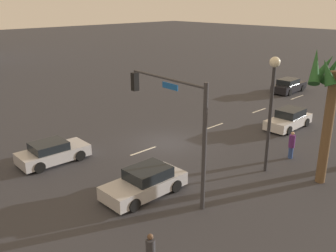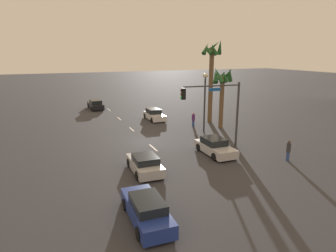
{
  "view_description": "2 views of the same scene",
  "coord_description": "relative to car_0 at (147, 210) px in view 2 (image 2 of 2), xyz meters",
  "views": [
    {
      "loc": [
        16.31,
        17.04,
        9.19
      ],
      "look_at": [
        0.9,
        1.08,
        1.69
      ],
      "focal_mm": 39.99,
      "sensor_mm": 36.0,
      "label": 1
    },
    {
      "loc": [
        25.91,
        -8.51,
        8.41
      ],
      "look_at": [
        1.42,
        1.72,
        1.75
      ],
      "focal_mm": 31.09,
      "sensor_mm": 36.0,
      "label": 2
    }
  ],
  "objects": [
    {
      "name": "car_1",
      "position": [
        -7.54,
        8.7,
        -0.01
      ],
      "size": [
        4.32,
        1.99,
        1.37
      ],
      "color": "#B7B7BC",
      "rests_on": "ground_plane"
    },
    {
      "name": "lane_stripe_0",
      "position": [
        -31.15,
        4.37,
        -0.63
      ],
      "size": [
        2.46,
        0.14,
        0.01
      ],
      "primitive_type": "cube",
      "color": "silver",
      "rests_on": "ground_plane"
    },
    {
      "name": "lane_stripe_2",
      "position": [
        -18.33,
        4.37,
        -0.63
      ],
      "size": [
        1.88,
        0.14,
        0.01
      ],
      "primitive_type": "cube",
      "color": "silver",
      "rests_on": "ground_plane"
    },
    {
      "name": "traffic_signal",
      "position": [
        -8.71,
        9.63,
        3.44
      ],
      "size": [
        0.7,
        5.6,
        5.95
      ],
      "color": "#38383D",
      "rests_on": "ground_plane"
    },
    {
      "name": "palm_tree_1",
      "position": [
        -15.12,
        14.05,
        4.44
      ],
      "size": [
        2.43,
        2.62,
        7.05
      ],
      "color": "brown",
      "rests_on": "ground_plane"
    },
    {
      "name": "lane_stripe_3",
      "position": [
        -11.09,
        4.37,
        -0.63
      ],
      "size": [
        2.12,
        0.14,
        0.01
      ],
      "primitive_type": "cube",
      "color": "silver",
      "rests_on": "ground_plane"
    },
    {
      "name": "pedestrian_0",
      "position": [
        -16.84,
        11.46,
        0.25
      ],
      "size": [
        0.47,
        0.47,
        1.7
      ],
      "color": "#2D478C",
      "rests_on": "ground_plane"
    },
    {
      "name": "car_4",
      "position": [
        -22.02,
        8.44,
        0.01
      ],
      "size": [
        4.35,
        1.84,
        1.42
      ],
      "color": "silver",
      "rests_on": "ground_plane"
    },
    {
      "name": "streetlamp",
      "position": [
        -14.17,
        11.37,
        3.84
      ],
      "size": [
        0.56,
        0.56,
        6.43
      ],
      "color": "#2D2D33",
      "rests_on": "ground_plane"
    },
    {
      "name": "palm_tree_0",
      "position": [
        -18.15,
        14.49,
        6.01
      ],
      "size": [
        2.62,
        2.67,
        10.06
      ],
      "color": "brown",
      "rests_on": "ground_plane"
    },
    {
      "name": "lane_stripe_1",
      "position": [
        -24.36,
        4.37,
        -0.63
      ],
      "size": [
        1.99,
        0.14,
        0.01
      ],
      "primitive_type": "cube",
      "color": "silver",
      "rests_on": "ground_plane"
    },
    {
      "name": "pedestrian_1",
      "position": [
        -3.87,
        13.25,
        0.26
      ],
      "size": [
        0.45,
        0.45,
        1.7
      ],
      "color": "#2D478C",
      "rests_on": "ground_plane"
    },
    {
      "name": "car_2",
      "position": [
        -32.53,
        2.62,
        0.02
      ],
      "size": [
        4.69,
        2.01,
        1.43
      ],
      "color": "black",
      "rests_on": "ground_plane"
    },
    {
      "name": "car_3",
      "position": [
        -6.13,
        1.92,
        -0.03
      ],
      "size": [
        4.15,
        2.07,
        1.3
      ],
      "color": "#B7B7BC",
      "rests_on": "ground_plane"
    },
    {
      "name": "car_0",
      "position": [
        0.0,
        0.0,
        0.0
      ],
      "size": [
        4.69,
        1.9,
        1.36
      ],
      "color": "navy",
      "rests_on": "ground_plane"
    },
    {
      "name": "ground_plane",
      "position": [
        -13.15,
        4.37,
        -0.64
      ],
      "size": [
        220.0,
        220.0,
        0.0
      ],
      "primitive_type": "plane",
      "color": "#333338"
    }
  ]
}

